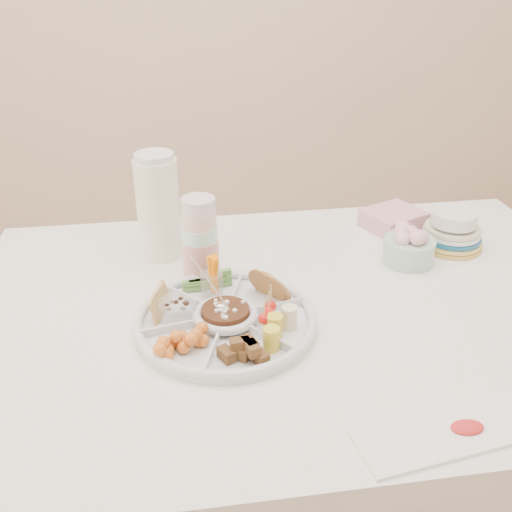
{
  "coord_description": "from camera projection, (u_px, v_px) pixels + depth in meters",
  "views": [
    {
      "loc": [
        -0.26,
        -1.06,
        1.46
      ],
      "look_at": [
        -0.1,
        0.03,
        0.87
      ],
      "focal_mm": 40.0,
      "sensor_mm": 36.0,
      "label": 1
    }
  ],
  "objects": [
    {
      "name": "tortillas",
      "position": [
        264.0,
        284.0,
        1.28
      ],
      "size": [
        0.12,
        0.12,
        0.06
      ],
      "primitive_type": null,
      "rotation": [
        0.0,
        0.0,
        0.2
      ],
      "color": "olive",
      "rests_on": "party_tray"
    },
    {
      "name": "placemat",
      "position": [
        450.0,
        432.0,
        0.94
      ],
      "size": [
        0.34,
        0.16,
        0.01
      ],
      "primitive_type": "cube",
      "rotation": [
        0.0,
        0.0,
        0.15
      ],
      "color": "white",
      "rests_on": "dining_table"
    },
    {
      "name": "cup_stack",
      "position": [
        200.0,
        234.0,
        1.34
      ],
      "size": [
        0.1,
        0.1,
        0.24
      ],
      "primitive_type": "cylinder",
      "rotation": [
        0.0,
        0.0,
        0.18
      ],
      "color": "#B9DCB2",
      "rests_on": "dining_table"
    },
    {
      "name": "pita_raisins",
      "position": [
        166.0,
        303.0,
        1.21
      ],
      "size": [
        0.13,
        0.13,
        0.06
      ],
      "primitive_type": null,
      "rotation": [
        0.0,
        0.0,
        0.2
      ],
      "color": "tan",
      "rests_on": "party_tray"
    },
    {
      "name": "granola_chunks",
      "position": [
        246.0,
        348.0,
        1.09
      ],
      "size": [
        0.12,
        0.12,
        0.04
      ],
      "primitive_type": null,
      "rotation": [
        0.0,
        0.0,
        0.2
      ],
      "color": "brown",
      "rests_on": "party_tray"
    },
    {
      "name": "cherries",
      "position": [
        180.0,
        341.0,
        1.11
      ],
      "size": [
        0.14,
        0.14,
        0.05
      ],
      "primitive_type": null,
      "rotation": [
        0.0,
        0.0,
        0.2
      ],
      "color": "orange",
      "rests_on": "party_tray"
    },
    {
      "name": "flower_bowl",
      "position": [
        409.0,
        245.0,
        1.44
      ],
      "size": [
        0.16,
        0.16,
        0.1
      ],
      "primitive_type": "cylinder",
      "rotation": [
        0.0,
        0.0,
        0.26
      ],
      "color": "#8CCCA3",
      "rests_on": "dining_table"
    },
    {
      "name": "napkin_stack",
      "position": [
        393.0,
        219.0,
        1.64
      ],
      "size": [
        0.19,
        0.18,
        0.05
      ],
      "primitive_type": "cube",
      "rotation": [
        0.0,
        0.0,
        0.4
      ],
      "color": "pink",
      "rests_on": "dining_table"
    },
    {
      "name": "party_tray",
      "position": [
        226.0,
        318.0,
        1.2
      ],
      "size": [
        0.45,
        0.45,
        0.04
      ],
      "primitive_type": "cylinder",
      "rotation": [
        0.0,
        0.0,
        0.2
      ],
      "color": "silver",
      "rests_on": "dining_table"
    },
    {
      "name": "bean_dip",
      "position": [
        226.0,
        315.0,
        1.2
      ],
      "size": [
        0.12,
        0.12,
        0.04
      ],
      "primitive_type": "cylinder",
      "rotation": [
        0.0,
        0.0,
        0.2
      ],
      "color": "#372013",
      "rests_on": "party_tray"
    },
    {
      "name": "thermos",
      "position": [
        158.0,
        205.0,
        1.43
      ],
      "size": [
        0.12,
        0.12,
        0.28
      ],
      "primitive_type": "cylinder",
      "rotation": [
        0.0,
        0.0,
        0.14
      ],
      "color": "white",
      "rests_on": "dining_table"
    },
    {
      "name": "plate_stack",
      "position": [
        452.0,
        228.0,
        1.52
      ],
      "size": [
        0.2,
        0.2,
        0.11
      ],
      "primitive_type": "cylinder",
      "rotation": [
        0.0,
        0.0,
        0.22
      ],
      "color": "gold",
      "rests_on": "dining_table"
    },
    {
      "name": "carrot_cucumber",
      "position": [
        208.0,
        272.0,
        1.29
      ],
      "size": [
        0.12,
        0.12,
        0.09
      ],
      "primitive_type": null,
      "rotation": [
        0.0,
        0.0,
        0.2
      ],
      "color": "orange",
      "rests_on": "party_tray"
    },
    {
      "name": "dining_table",
      "position": [
        296.0,
        426.0,
        1.47
      ],
      "size": [
        1.52,
        1.02,
        0.76
      ],
      "primitive_type": "cube",
      "color": "white",
      "rests_on": "floor"
    },
    {
      "name": "banana_tomato",
      "position": [
        287.0,
        309.0,
        1.17
      ],
      "size": [
        0.13,
        0.13,
        0.09
      ],
      "primitive_type": null,
      "rotation": [
        0.0,
        0.0,
        0.2
      ],
      "color": "#F7C95F",
      "rests_on": "party_tray"
    }
  ]
}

